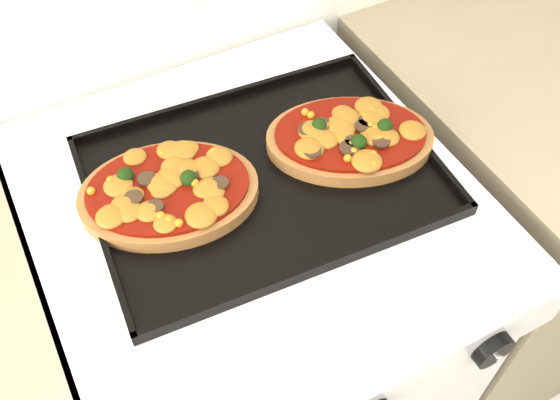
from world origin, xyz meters
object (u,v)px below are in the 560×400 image
pizza_left (169,191)px  pizza_right (350,137)px  baking_tray (263,174)px  stove (257,339)px

pizza_left → pizza_right: bearing=-6.1°
baking_tray → pizza_left: (-0.13, 0.02, 0.02)m
pizza_right → pizza_left: bearing=173.9°
baking_tray → pizza_right: size_ratio=1.96×
pizza_right → baking_tray: bearing=177.0°
stove → baking_tray: size_ratio=1.94×
stove → pizza_left: pizza_left is taller
stove → pizza_right: bearing=0.1°
baking_tray → pizza_right: (0.14, -0.01, 0.02)m
pizza_left → stove: bearing=-15.7°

